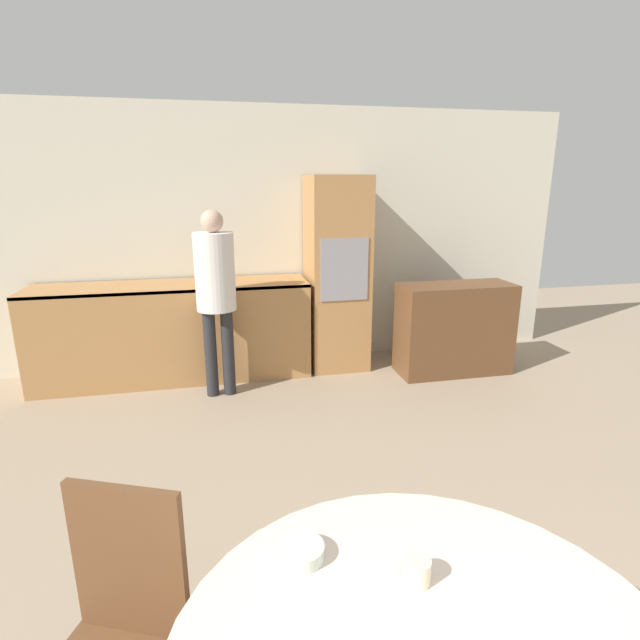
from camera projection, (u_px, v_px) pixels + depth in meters
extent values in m
cube|color=beige|center=(273.00, 239.00, 5.14)|extent=(6.34, 0.05, 2.60)
cube|color=#AD7A47|center=(174.00, 332.00, 4.83)|extent=(2.59, 0.60, 0.94)
cube|color=black|center=(170.00, 286.00, 4.70)|extent=(2.59, 0.60, 0.03)
cube|color=#AD7A47|center=(337.00, 274.00, 5.04)|extent=(0.58, 0.58, 1.93)
cube|color=gray|center=(344.00, 270.00, 4.74)|extent=(0.47, 0.01, 0.60)
cube|color=brown|center=(454.00, 329.00, 4.98)|extent=(1.12, 0.45, 0.91)
cube|color=brown|center=(129.00, 561.00, 1.56)|extent=(0.36, 0.18, 0.53)
cylinder|color=#262628|center=(211.00, 353.00, 4.44)|extent=(0.11, 0.11, 0.80)
cylinder|color=#262628|center=(228.00, 352.00, 4.47)|extent=(0.11, 0.11, 0.80)
cylinder|color=silver|center=(215.00, 272.00, 4.26)|extent=(0.34, 0.34, 0.66)
sphere|color=tan|center=(212.00, 221.00, 4.14)|extent=(0.19, 0.19, 0.19)
cylinder|color=beige|center=(417.00, 571.00, 1.43)|extent=(0.08, 0.08, 0.08)
cylinder|color=silver|center=(300.00, 552.00, 1.52)|extent=(0.15, 0.15, 0.05)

